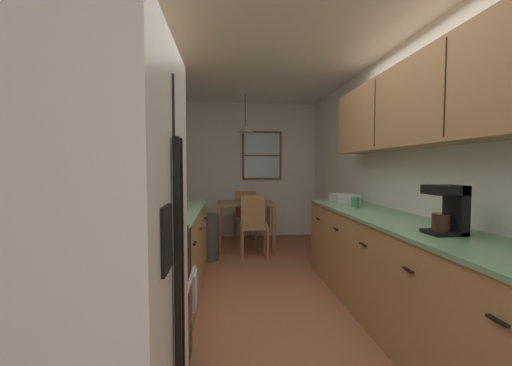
% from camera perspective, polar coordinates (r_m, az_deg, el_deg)
% --- Properties ---
extents(ground_plane, '(12.00, 12.00, 0.00)m').
position_cam_1_polar(ground_plane, '(3.72, 1.64, -18.13)').
color(ground_plane, '#995B3D').
extents(wall_left, '(0.10, 9.00, 2.55)m').
position_cam_1_polar(wall_left, '(3.56, -20.42, 1.78)').
color(wall_left, white).
rests_on(wall_left, ground).
extents(wall_right, '(0.10, 9.00, 2.55)m').
position_cam_1_polar(wall_right, '(3.87, 21.93, 1.83)').
color(wall_right, white).
rests_on(wall_right, ground).
extents(wall_back, '(4.40, 0.10, 2.55)m').
position_cam_1_polar(wall_back, '(6.11, -1.36, 2.36)').
color(wall_back, white).
rests_on(wall_back, ground).
extents(ceiling_slab, '(4.40, 9.00, 0.08)m').
position_cam_1_polar(ceiling_slab, '(3.69, 1.71, 22.82)').
color(ceiling_slab, white).
extents(refrigerator, '(0.70, 0.81, 1.83)m').
position_cam_1_polar(refrigerator, '(1.41, -28.58, -14.74)').
color(refrigerator, white).
rests_on(refrigerator, ground).
extents(stove_range, '(0.66, 0.63, 1.10)m').
position_cam_1_polar(stove_range, '(2.23, -21.07, -20.08)').
color(stove_range, black).
rests_on(stove_range, ground).
extents(microwave_over_range, '(0.39, 0.56, 0.30)m').
position_cam_1_polar(microwave_over_range, '(2.12, -24.72, 12.48)').
color(microwave_over_range, black).
extents(counter_left, '(0.64, 2.00, 0.90)m').
position_cam_1_polar(counter_left, '(3.45, -15.10, -12.01)').
color(counter_left, '#A87A4C').
rests_on(counter_left, ground).
extents(upper_cabinets_left, '(0.33, 2.08, 0.66)m').
position_cam_1_polar(upper_cabinets_left, '(3.36, -17.99, 12.36)').
color(upper_cabinets_left, '#A87A4C').
extents(counter_right, '(0.64, 3.25, 0.90)m').
position_cam_1_polar(counter_right, '(2.98, 24.31, -14.59)').
color(counter_right, '#A87A4C').
rests_on(counter_right, ground).
extents(upper_cabinets_right, '(0.33, 2.93, 0.69)m').
position_cam_1_polar(upper_cabinets_right, '(2.92, 27.84, 12.63)').
color(upper_cabinets_right, '#A87A4C').
extents(dining_table, '(0.92, 0.70, 0.75)m').
position_cam_1_polar(dining_table, '(5.30, -1.93, -4.83)').
color(dining_table, olive).
rests_on(dining_table, ground).
extents(dining_chair_near, '(0.40, 0.40, 0.90)m').
position_cam_1_polar(dining_chair_near, '(4.78, -0.44, -7.14)').
color(dining_chair_near, '#A87A4C').
rests_on(dining_chair_near, ground).
extents(dining_chair_far, '(0.42, 0.42, 0.90)m').
position_cam_1_polar(dining_chair_far, '(5.87, -1.99, -5.25)').
color(dining_chair_far, '#A87A4C').
rests_on(dining_chair_far, ground).
extents(pendant_light, '(0.28, 0.28, 0.64)m').
position_cam_1_polar(pendant_light, '(5.29, -1.96, 9.69)').
color(pendant_light, black).
extents(back_window, '(0.76, 0.05, 0.92)m').
position_cam_1_polar(back_window, '(6.06, 1.07, 4.98)').
color(back_window, brown).
extents(trash_bin, '(0.33, 0.33, 0.65)m').
position_cam_1_polar(trash_bin, '(4.67, -8.73, -9.58)').
color(trash_bin, '#3F3F42').
rests_on(trash_bin, ground).
extents(storage_canister, '(0.11, 0.11, 0.17)m').
position_cam_1_polar(storage_canister, '(2.59, -18.22, -5.02)').
color(storage_canister, red).
rests_on(storage_canister, counter_left).
extents(dish_towel, '(0.02, 0.16, 0.24)m').
position_cam_1_polar(dish_towel, '(2.30, -10.94, -18.42)').
color(dish_towel, silver).
extents(coffee_maker, '(0.22, 0.18, 0.32)m').
position_cam_1_polar(coffee_maker, '(2.39, 31.44, -3.95)').
color(coffee_maker, black).
rests_on(coffee_maker, counter_right).
extents(mug_spare, '(0.12, 0.08, 0.11)m').
position_cam_1_polar(mug_spare, '(3.58, 17.52, -3.31)').
color(mug_spare, '#3F7F4C').
rests_on(mug_spare, counter_right).
extents(dish_rack, '(0.28, 0.34, 0.10)m').
position_cam_1_polar(dish_rack, '(4.08, 15.62, -2.60)').
color(dish_rack, silver).
rests_on(dish_rack, counter_right).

